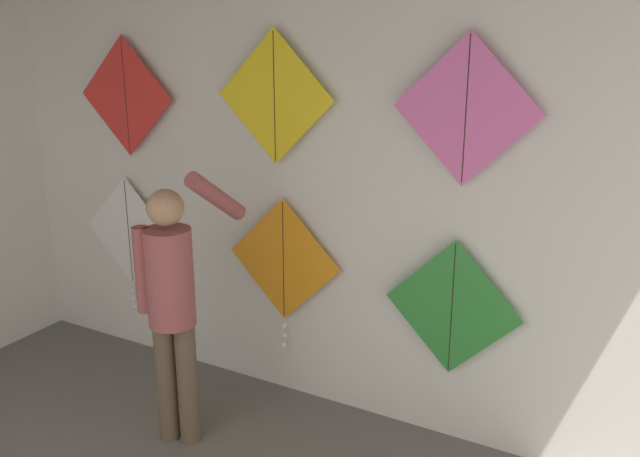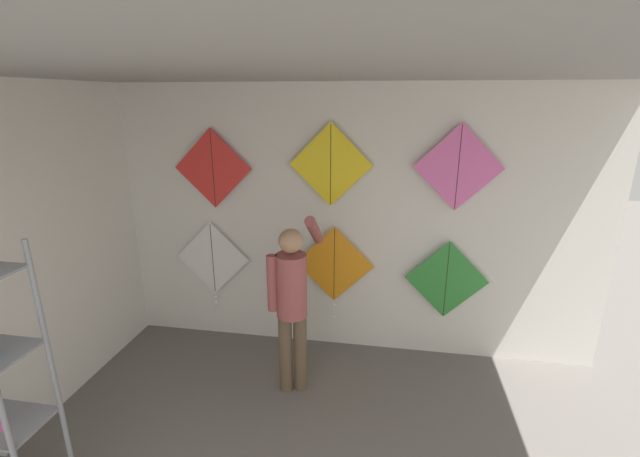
{
  "view_description": "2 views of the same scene",
  "coord_description": "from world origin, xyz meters",
  "px_view_note": "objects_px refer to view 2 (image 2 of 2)",
  "views": [
    {
      "loc": [
        2.34,
        0.1,
        2.56
      ],
      "look_at": [
        0.41,
        3.54,
        1.32
      ],
      "focal_mm": 40.0,
      "sensor_mm": 36.0,
      "label": 1
    },
    {
      "loc": [
        0.55,
        -0.36,
        2.66
      ],
      "look_at": [
        -0.11,
        3.54,
        1.44
      ],
      "focal_mm": 24.0,
      "sensor_mm": 36.0,
      "label": 2
    }
  ],
  "objects_px": {
    "shopkeeper": "(292,297)",
    "kite_0": "(213,260)",
    "kite_1": "(334,267)",
    "kite_4": "(331,165)",
    "kite_2": "(446,280)",
    "kite_5": "(458,168)",
    "kite_3": "(213,168)"
  },
  "relations": [
    {
      "from": "shopkeeper",
      "to": "kite_0",
      "type": "relative_size",
      "value": 1.63
    },
    {
      "from": "kite_1",
      "to": "kite_3",
      "type": "height_order",
      "value": "kite_3"
    },
    {
      "from": "kite_2",
      "to": "kite_4",
      "type": "bearing_deg",
      "value": 180.0
    },
    {
      "from": "kite_3",
      "to": "kite_5",
      "type": "distance_m",
      "value": 2.44
    },
    {
      "from": "kite_2",
      "to": "kite_1",
      "type": "bearing_deg",
      "value": -179.98
    },
    {
      "from": "shopkeeper",
      "to": "kite_5",
      "type": "distance_m",
      "value": 1.95
    },
    {
      "from": "kite_2",
      "to": "kite_5",
      "type": "height_order",
      "value": "kite_5"
    },
    {
      "from": "shopkeeper",
      "to": "kite_2",
      "type": "height_order",
      "value": "shopkeeper"
    },
    {
      "from": "shopkeeper",
      "to": "kite_4",
      "type": "relative_size",
      "value": 2.04
    },
    {
      "from": "kite_1",
      "to": "shopkeeper",
      "type": "bearing_deg",
      "value": -109.43
    },
    {
      "from": "shopkeeper",
      "to": "kite_2",
      "type": "xyz_separation_m",
      "value": [
        1.42,
        0.77,
        -0.07
      ]
    },
    {
      "from": "kite_4",
      "to": "kite_0",
      "type": "bearing_deg",
      "value": -179.98
    },
    {
      "from": "kite_3",
      "to": "kite_5",
      "type": "height_order",
      "value": "kite_5"
    },
    {
      "from": "shopkeeper",
      "to": "kite_3",
      "type": "relative_size",
      "value": 2.04
    },
    {
      "from": "kite_1",
      "to": "kite_2",
      "type": "xyz_separation_m",
      "value": [
        1.15,
        0.0,
        -0.06
      ]
    },
    {
      "from": "kite_1",
      "to": "kite_4",
      "type": "height_order",
      "value": "kite_4"
    },
    {
      "from": "kite_0",
      "to": "kite_1",
      "type": "xyz_separation_m",
      "value": [
        1.35,
        0.0,
        0.02
      ]
    },
    {
      "from": "kite_3",
      "to": "kite_4",
      "type": "xyz_separation_m",
      "value": [
        1.23,
        0.0,
        0.07
      ]
    },
    {
      "from": "kite_2",
      "to": "kite_4",
      "type": "xyz_separation_m",
      "value": [
        -1.2,
        0.0,
        1.14
      ]
    },
    {
      "from": "kite_1",
      "to": "kite_5",
      "type": "xyz_separation_m",
      "value": [
        1.16,
        0.0,
        1.08
      ]
    },
    {
      "from": "kite_1",
      "to": "kite_2",
      "type": "relative_size",
      "value": 1.25
    },
    {
      "from": "kite_1",
      "to": "kite_2",
      "type": "bearing_deg",
      "value": 0.02
    },
    {
      "from": "kite_1",
      "to": "kite_4",
      "type": "xyz_separation_m",
      "value": [
        -0.04,
        0.0,
        1.07
      ]
    },
    {
      "from": "kite_0",
      "to": "kite_5",
      "type": "height_order",
      "value": "kite_5"
    },
    {
      "from": "shopkeeper",
      "to": "kite_1",
      "type": "height_order",
      "value": "shopkeeper"
    },
    {
      "from": "kite_0",
      "to": "kite_3",
      "type": "bearing_deg",
      "value": 0.34
    },
    {
      "from": "kite_0",
      "to": "kite_2",
      "type": "relative_size",
      "value": 1.25
    },
    {
      "from": "kite_0",
      "to": "kite_3",
      "type": "height_order",
      "value": "kite_3"
    },
    {
      "from": "shopkeeper",
      "to": "kite_1",
      "type": "distance_m",
      "value": 0.82
    },
    {
      "from": "kite_1",
      "to": "kite_2",
      "type": "height_order",
      "value": "kite_1"
    },
    {
      "from": "shopkeeper",
      "to": "kite_0",
      "type": "xyz_separation_m",
      "value": [
        -1.08,
        0.77,
        -0.03
      ]
    },
    {
      "from": "kite_1",
      "to": "kite_2",
      "type": "distance_m",
      "value": 1.15
    }
  ]
}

